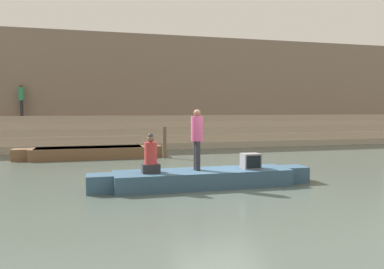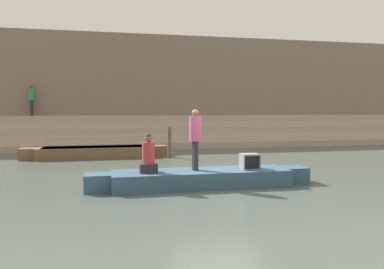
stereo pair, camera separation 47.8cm
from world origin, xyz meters
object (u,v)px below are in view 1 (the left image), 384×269
(person_standing, at_px, (197,135))
(tv_set, at_px, (251,161))
(person_rowing, at_px, (151,157))
(moored_boat_shore, at_px, (90,152))
(mooring_post, at_px, (165,142))
(person_on_steps, at_px, (21,97))
(rowboat_main, at_px, (203,178))

(person_standing, xyz_separation_m, tv_set, (1.53, -0.13, -0.74))
(person_rowing, bearing_deg, moored_boat_shore, 86.23)
(person_standing, height_order, mooring_post, person_standing)
(moored_boat_shore, bearing_deg, person_rowing, -71.64)
(person_standing, distance_m, person_rowing, 1.40)
(person_rowing, distance_m, mooring_post, 6.43)
(person_rowing, xyz_separation_m, person_on_steps, (-5.20, 12.38, 1.90))
(person_rowing, height_order, tv_set, person_rowing)
(person_rowing, bearing_deg, tv_set, -17.27)
(tv_set, bearing_deg, person_standing, 178.85)
(person_standing, relative_size, mooring_post, 1.23)
(mooring_post, height_order, person_on_steps, person_on_steps)
(tv_set, bearing_deg, person_on_steps, 126.53)
(mooring_post, bearing_deg, moored_boat_shore, 166.91)
(person_standing, height_order, person_on_steps, person_on_steps)
(rowboat_main, distance_m, person_on_steps, 14.24)
(rowboat_main, relative_size, person_rowing, 5.92)
(person_rowing, bearing_deg, mooring_post, 59.41)
(person_standing, xyz_separation_m, person_on_steps, (-6.49, 12.28, 1.36))
(moored_boat_shore, bearing_deg, rowboat_main, -60.82)
(person_standing, distance_m, moored_boat_shore, 7.54)
(person_on_steps, bearing_deg, person_rowing, -88.81)
(person_standing, relative_size, tv_set, 3.37)
(rowboat_main, relative_size, person_standing, 3.72)
(tv_set, bearing_deg, mooring_post, 105.23)
(rowboat_main, bearing_deg, person_rowing, -175.20)
(person_rowing, xyz_separation_m, tv_set, (2.82, -0.02, -0.20))
(rowboat_main, bearing_deg, moored_boat_shore, 116.61)
(person_rowing, height_order, person_on_steps, person_on_steps)
(person_rowing, distance_m, person_on_steps, 13.57)
(person_standing, xyz_separation_m, moored_boat_shore, (-2.90, 6.87, -1.15))
(mooring_post, distance_m, person_on_steps, 9.35)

